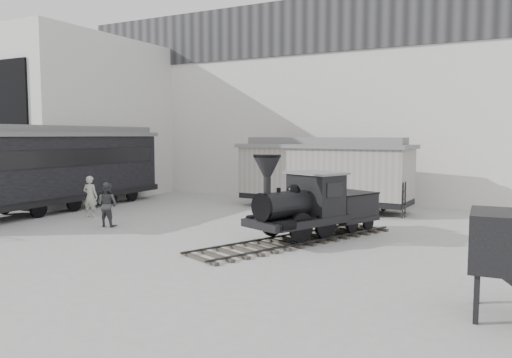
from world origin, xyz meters
The scene contains 8 objects.
ground centered at (0.00, 0.00, 0.00)m, with size 90.00×90.00×0.00m, color #9E9E9B.
north_wall centered at (0.00, 14.98, 5.55)m, with size 34.00×2.51×11.00m.
west_pavilion centered at (-14.50, 9.96, 4.49)m, with size 7.00×12.11×9.00m.
locomotive centered at (2.14, 4.10, 1.08)m, with size 4.87×8.29×2.91m.
boxcar centered at (0.09, 11.06, 1.84)m, with size 8.72×3.24×3.51m.
passenger_coach centered at (-11.20, 4.38, 2.07)m, with size 3.23×14.07×3.75m.
visitor_a centered at (-8.17, 4.05, 0.92)m, with size 0.67×0.44×1.83m, color #B8B8A9.
visitor_b centered at (-5.89, 2.72, 0.88)m, with size 0.85×0.66×1.75m, color #414245.
Camera 1 is at (8.36, -11.89, 3.60)m, focal length 35.00 mm.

